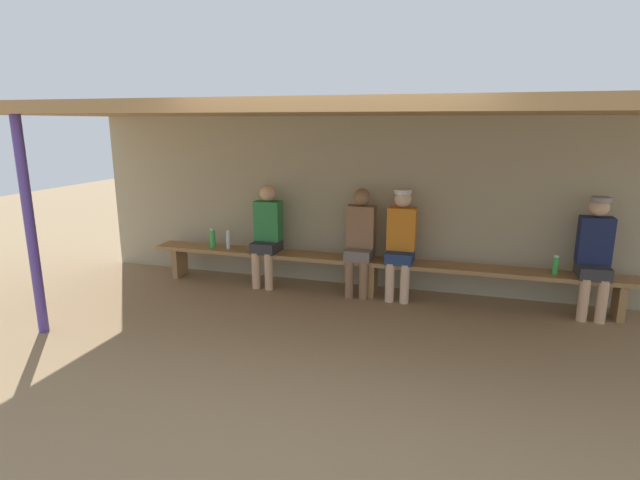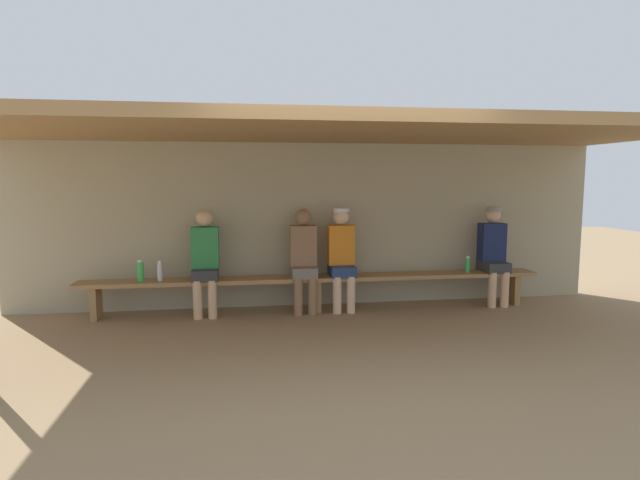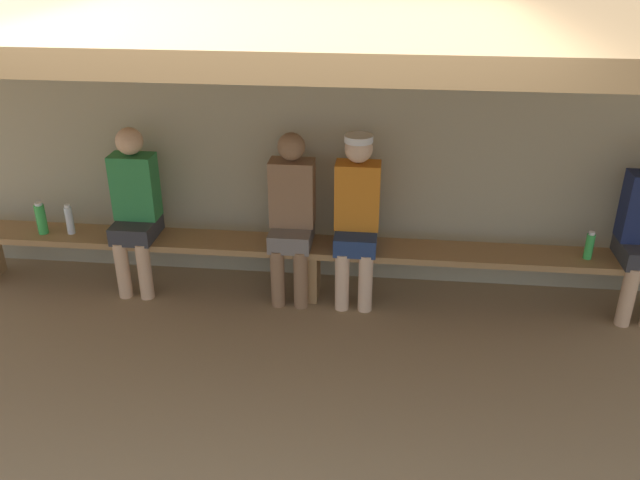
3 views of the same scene
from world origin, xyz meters
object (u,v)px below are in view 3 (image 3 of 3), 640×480
at_px(player_in_white, 291,211).
at_px(water_bottle_blue, 69,220).
at_px(player_in_red, 357,212).
at_px(player_with_sunglasses, 135,205).
at_px(water_bottle_clear, 589,246).
at_px(water_bottle_green, 41,219).
at_px(bench, 314,252).

height_order(player_in_white, water_bottle_blue, player_in_white).
xyz_separation_m(player_in_red, player_with_sunglasses, (-1.75, -0.00, -0.02)).
relative_size(water_bottle_clear, water_bottle_green, 0.82).
height_order(player_in_white, water_bottle_clear, player_in_white).
height_order(player_in_red, water_bottle_clear, player_in_red).
relative_size(bench, water_bottle_clear, 27.31).
bearing_deg(player_with_sunglasses, water_bottle_blue, -178.52).
height_order(player_with_sunglasses, player_in_white, same).
bearing_deg(player_with_sunglasses, water_bottle_clear, -0.36).
distance_m(player_in_white, water_bottle_blue, 1.81).
bearing_deg(player_in_red, water_bottle_green, -179.15).
relative_size(player_in_red, water_bottle_green, 5.02).
bearing_deg(bench, player_with_sunglasses, 179.88).
xyz_separation_m(bench, player_with_sunglasses, (-1.42, 0.00, 0.34)).
distance_m(player_with_sunglasses, water_bottle_blue, 0.57).
bearing_deg(water_bottle_clear, water_bottle_blue, 179.89).
bearing_deg(water_bottle_blue, bench, 0.33).
height_order(player_in_red, water_bottle_green, player_in_red).
bearing_deg(water_bottle_green, water_bottle_blue, 5.75).
height_order(player_with_sunglasses, water_bottle_clear, player_with_sunglasses).
bearing_deg(player_in_white, water_bottle_green, -178.95).
xyz_separation_m(water_bottle_blue, water_bottle_clear, (4.04, -0.01, -0.02)).
xyz_separation_m(player_in_white, water_bottle_green, (-2.03, -0.04, -0.14)).
xyz_separation_m(water_bottle_clear, water_bottle_green, (-4.27, -0.02, 0.02)).
xyz_separation_m(player_in_white, water_bottle_blue, (-1.80, -0.01, -0.15)).
height_order(player_with_sunglasses, water_bottle_blue, player_with_sunglasses).
distance_m(bench, water_bottle_clear, 2.08).
height_order(bench, player_in_white, player_in_white).
xyz_separation_m(player_in_red, water_bottle_clear, (1.74, -0.02, -0.18)).
height_order(bench, water_bottle_green, water_bottle_green).
bearing_deg(player_in_red, water_bottle_blue, -179.63).
height_order(water_bottle_blue, water_bottle_clear, water_bottle_blue).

